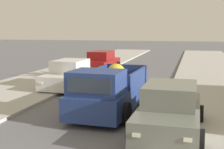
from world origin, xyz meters
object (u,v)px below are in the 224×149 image
(pickup_truck, at_px, (109,92))
(car_right_near, at_px, (102,62))
(car_right_mid, at_px, (170,111))
(car_left_near, at_px, (70,75))

(pickup_truck, relative_size, car_right_near, 1.22)
(car_right_near, distance_m, car_right_mid, 14.41)
(car_left_near, height_order, car_right_near, same)
(car_right_near, bearing_deg, pickup_truck, -71.93)
(car_left_near, height_order, car_right_mid, same)
(car_right_near, height_order, car_right_mid, same)
(pickup_truck, bearing_deg, car_right_mid, -37.87)
(pickup_truck, bearing_deg, car_left_near, 128.53)
(car_right_near, bearing_deg, car_right_mid, -65.09)
(pickup_truck, distance_m, car_right_mid, 3.07)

